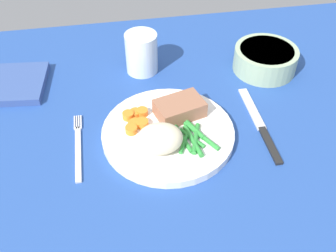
# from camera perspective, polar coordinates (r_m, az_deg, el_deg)

# --- Properties ---
(dining_table) EXTENTS (1.20, 0.90, 0.02)m
(dining_table) POSITION_cam_1_polar(r_m,az_deg,el_deg) (0.71, 2.46, -2.67)
(dining_table) COLOR #234793
(dining_table) RESTS_ON ground
(dinner_plate) EXTENTS (0.24, 0.24, 0.02)m
(dinner_plate) POSITION_cam_1_polar(r_m,az_deg,el_deg) (0.70, 0.00, -1.06)
(dinner_plate) COLOR white
(dinner_plate) RESTS_ON dining_table
(meat_portion) EXTENTS (0.10, 0.08, 0.03)m
(meat_portion) POSITION_cam_1_polar(r_m,az_deg,el_deg) (0.72, 2.00, 2.63)
(meat_portion) COLOR #936047
(meat_portion) RESTS_ON dinner_plate
(mashed_potatoes) EXTENTS (0.08, 0.06, 0.05)m
(mashed_potatoes) POSITION_cam_1_polar(r_m,az_deg,el_deg) (0.65, -1.21, -1.87)
(mashed_potatoes) COLOR beige
(mashed_potatoes) RESTS_ON dinner_plate
(carrot_slices) EXTENTS (0.05, 0.07, 0.01)m
(carrot_slices) POSITION_cam_1_polar(r_m,az_deg,el_deg) (0.71, -4.81, 0.78)
(carrot_slices) COLOR orange
(carrot_slices) RESTS_ON dinner_plate
(green_beans) EXTENTS (0.07, 0.10, 0.01)m
(green_beans) POSITION_cam_1_polar(r_m,az_deg,el_deg) (0.68, 3.66, -1.59)
(green_beans) COLOR #2D8C38
(green_beans) RESTS_ON dinner_plate
(fork) EXTENTS (0.01, 0.17, 0.00)m
(fork) POSITION_cam_1_polar(r_m,az_deg,el_deg) (0.70, -12.98, -3.11)
(fork) COLOR silver
(fork) RESTS_ON dining_table
(knife) EXTENTS (0.02, 0.20, 0.01)m
(knife) POSITION_cam_1_polar(r_m,az_deg,el_deg) (0.75, 13.28, 0.11)
(knife) COLOR black
(knife) RESTS_ON dining_table
(water_glass) EXTENTS (0.07, 0.07, 0.09)m
(water_glass) POSITION_cam_1_polar(r_m,az_deg,el_deg) (0.85, -3.87, 10.25)
(water_glass) COLOR silver
(water_glass) RESTS_ON dining_table
(salad_bowl) EXTENTS (0.13, 0.13, 0.05)m
(salad_bowl) POSITION_cam_1_polar(r_m,az_deg,el_deg) (0.88, 14.01, 9.57)
(salad_bowl) COLOR #99B28C
(salad_bowl) RESTS_ON dining_table
(napkin) EXTENTS (0.13, 0.14, 0.02)m
(napkin) POSITION_cam_1_polar(r_m,az_deg,el_deg) (0.87, -21.27, 5.78)
(napkin) COLOR #334C8C
(napkin) RESTS_ON dining_table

